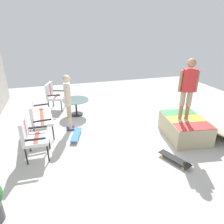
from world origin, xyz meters
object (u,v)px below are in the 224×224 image
Objects in this scene: person_watching at (68,99)px; patio_table at (76,104)px; patio_bench at (37,113)px; skateboard_spare at (174,159)px; skateboard_by_bench at (76,134)px; person_skater at (188,86)px; patio_chair_by_wall at (31,135)px; patio_chair_near_house at (53,94)px; skate_ramp at (185,127)px.

patio_table is at bearing -16.73° from person_watching.
patio_bench is 3.91m from skateboard_spare.
patio_table is 1.62m from skateboard_by_bench.
patio_bench is at bearing 59.71° from skateboard_by_bench.
person_skater is 3.27m from skateboard_by_bench.
patio_bench is at bearing -3.37° from patio_chair_by_wall.
patio_chair_by_wall is 1.24× the size of skateboard_by_bench.
patio_table reaches higher than skateboard_spare.
skateboard_by_bench is at bearing -58.93° from patio_chair_by_wall.
patio_chair_by_wall is (-3.00, 0.53, 0.00)m from patio_chair_near_house.
patio_chair_near_house is (1.75, -0.46, -0.00)m from patio_bench.
skate_ramp is at bearing -113.49° from person_watching.
skateboard_spare is (-3.34, -1.87, -0.32)m from patio_table.
person_skater is at bearing -39.97° from skateboard_spare.
patio_table is at bearing 46.59° from person_skater.
person_skater reaches higher than skateboard_spare.
patio_chair_by_wall reaches higher than skateboard_by_bench.
person_skater is at bearing -93.47° from patio_chair_by_wall.
patio_table is 1.22m from person_watching.
patio_chair_by_wall is at bearing 140.97° from person_watching.
skate_ramp is 2.15× the size of patio_table.
patio_bench is 1.25m from patio_chair_by_wall.
patio_chair_near_house is at bearing -14.74° from patio_bench.
skate_ramp is 1.35m from skateboard_spare.
skateboard_by_bench is 2.72m from skateboard_spare.
patio_bench is 0.78× the size of person_skater.
skateboard_by_bench is at bearing -166.77° from patio_chair_near_house.
person_skater is at bearing -133.98° from patio_chair_near_house.
person_watching reaches higher than patio_table.
person_skater is at bearing -111.23° from patio_bench.
person_skater is (-1.48, -3.81, 0.91)m from patio_bench.
skateboard_spare is (-0.96, 0.93, -0.20)m from skate_ramp.
skate_ramp reaches higher than skateboard_spare.
patio_chair_by_wall is at bearing 176.63° from patio_bench.
patio_table is 0.55× the size of person_skater.
patio_bench is 4.19m from person_skater.
patio_chair_by_wall is (0.15, 4.08, 0.33)m from skate_ramp.
patio_table is 3.84m from skateboard_spare.
person_watching is 2.05× the size of skateboard_by_bench.
patio_chair_near_house is 1.00× the size of patio_chair_by_wall.
person_skater reaches higher than skateboard_by_bench.
patio_chair_near_house is at bearing 44.13° from patio_table.
skate_ramp is 1.17× the size of person_skater.
person_skater reaches higher than patio_bench.
skateboard_by_bench is (-2.34, -0.55, -0.53)m from patio_chair_near_house.
person_watching is at bearing -92.95° from patio_bench.
person_watching reaches higher than patio_bench.
patio_bench and patio_chair_by_wall have the same top height.
person_skater is (-2.46, -2.60, 1.12)m from patio_table.
patio_bench is at bearing 68.77° from person_skater.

